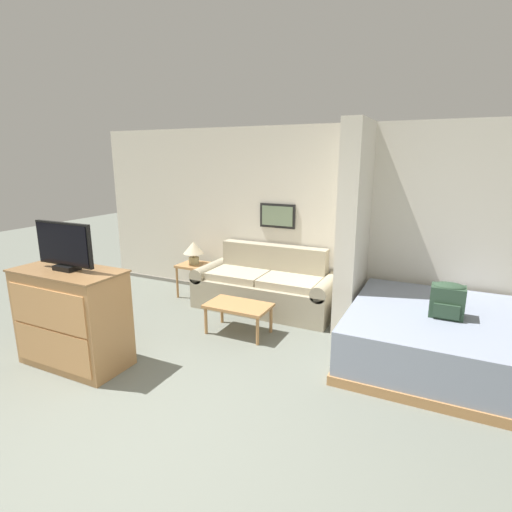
% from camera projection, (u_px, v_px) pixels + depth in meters
% --- Properties ---
extents(ground_plane, '(20.00, 20.00, 0.00)m').
position_uv_depth(ground_plane, '(126.00, 453.00, 2.99)').
color(ground_plane, slate).
extents(wall_back, '(6.98, 0.16, 2.60)m').
position_uv_depth(wall_back, '(298.00, 218.00, 5.86)').
color(wall_back, silver).
rests_on(wall_back, ground_plane).
extents(wall_partition_pillar, '(0.24, 0.90, 2.60)m').
position_uv_depth(wall_partition_pillar, '(354.00, 227.00, 5.02)').
color(wall_partition_pillar, silver).
rests_on(wall_partition_pillar, ground_plane).
extents(couch, '(2.05, 0.84, 0.90)m').
position_uv_depth(couch, '(266.00, 287.00, 5.80)').
color(couch, tan).
rests_on(couch, ground_plane).
extents(coffee_table, '(0.80, 0.47, 0.38)m').
position_uv_depth(coffee_table, '(238.00, 308.00, 4.96)').
color(coffee_table, '#B27F4C').
rests_on(coffee_table, ground_plane).
extents(side_table, '(0.45, 0.45, 0.53)m').
position_uv_depth(side_table, '(194.00, 269.00, 6.30)').
color(side_table, '#B27F4C').
rests_on(side_table, ground_plane).
extents(table_lamp, '(0.32, 0.32, 0.36)m').
position_uv_depth(table_lamp, '(194.00, 249.00, 6.22)').
color(table_lamp, tan).
rests_on(table_lamp, side_table).
extents(tv_dresser, '(1.18, 0.58, 1.04)m').
position_uv_depth(tv_dresser, '(72.00, 318.00, 4.18)').
color(tv_dresser, '#B27F4C').
rests_on(tv_dresser, ground_plane).
extents(tv, '(0.73, 0.16, 0.49)m').
position_uv_depth(tv, '(64.00, 247.00, 4.00)').
color(tv, black).
rests_on(tv, tv_dresser).
extents(bed, '(1.73, 1.97, 0.56)m').
position_uv_depth(bed, '(431.00, 335.00, 4.33)').
color(bed, '#B27F4C').
rests_on(bed, ground_plane).
extents(backpack, '(0.33, 0.25, 0.36)m').
position_uv_depth(backpack, '(447.00, 299.00, 4.08)').
color(backpack, '#2D4733').
rests_on(backpack, bed).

